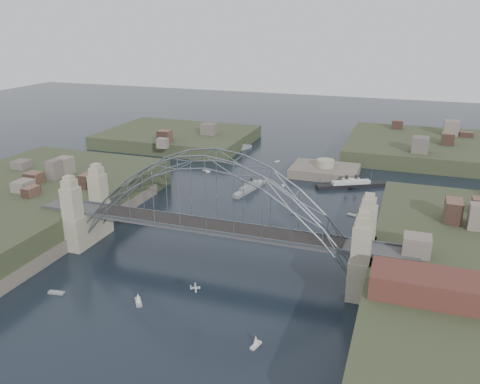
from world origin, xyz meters
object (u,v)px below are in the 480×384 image
fort_island (324,176)px  naval_cruiser_near (249,188)px  naval_cruiser_far (238,149)px  ocean_liner (351,185)px  bridge (212,209)px  wharf_shed (435,287)px

fort_island → naval_cruiser_near: size_ratio=1.31×
naval_cruiser_far → ocean_liner: bearing=-32.5°
bridge → fort_island: size_ratio=3.82×
bridge → wharf_shed: 46.23m
bridge → naval_cruiser_near: size_ratio=5.01×
naval_cruiser_near → naval_cruiser_far: bearing=113.6°
naval_cruiser_near → wharf_shed: bearing=-50.0°
naval_cruiser_far → ocean_liner: size_ratio=0.70×
ocean_liner → wharf_shed: bearing=-73.4°
naval_cruiser_far → ocean_liner: ocean_liner is taller
wharf_shed → bridge: bearing=162.3°
naval_cruiser_near → naval_cruiser_far: (-19.22, 43.97, 0.00)m
fort_island → wharf_shed: bearing=-69.1°
fort_island → ocean_liner: (9.97, -9.94, 1.18)m
fort_island → wharf_shed: wharf_shed is taller
wharf_shed → ocean_liner: bearing=106.6°
fort_island → naval_cruiser_far: (-38.25, 20.73, 1.12)m
ocean_liner → fort_island: bearing=135.1°
fort_island → ocean_liner: 14.13m
wharf_shed → naval_cruiser_far: wharf_shed is taller
bridge → naval_cruiser_near: (-7.02, 46.76, -11.55)m
naval_cruiser_near → naval_cruiser_far: size_ratio=1.15×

